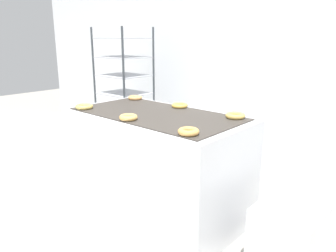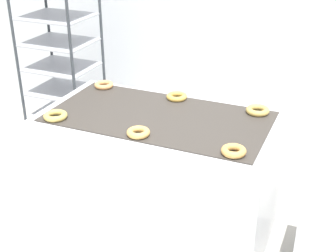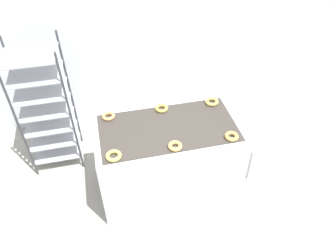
# 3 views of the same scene
# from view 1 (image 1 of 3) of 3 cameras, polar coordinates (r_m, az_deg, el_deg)

# --- Properties ---
(ground_plane) EXTENTS (14.00, 14.00, 0.00)m
(ground_plane) POSITION_cam_1_polar(r_m,az_deg,el_deg) (2.64, -12.54, -19.41)
(ground_plane) COLOR #9E998E
(wall_back) EXTENTS (8.00, 0.05, 2.80)m
(wall_back) POSITION_cam_1_polar(r_m,az_deg,el_deg) (3.80, 13.74, 13.56)
(wall_back) COLOR silver
(wall_back) RESTS_ON ground_plane
(fryer_machine) EXTENTS (1.51, 0.82, 0.88)m
(fryer_machine) POSITION_cam_1_polar(r_m,az_deg,el_deg) (2.81, -2.05, -6.58)
(fryer_machine) COLOR silver
(fryer_machine) RESTS_ON ground_plane
(baking_rack_cart) EXTENTS (0.58, 0.50, 1.60)m
(baking_rack_cart) POSITION_cam_1_polar(r_m,az_deg,el_deg) (4.08, -7.61, 5.65)
(baking_rack_cart) COLOR #33383D
(baking_rack_cart) RESTS_ON ground_plane
(glaze_bin) EXTENTS (0.40, 0.40, 0.43)m
(glaze_bin) POSITION_cam_1_polar(r_m,az_deg,el_deg) (2.39, 19.97, -17.89)
(glaze_bin) COLOR silver
(glaze_bin) RESTS_ON ground_plane
(donut_near_left) EXTENTS (0.15, 0.15, 0.04)m
(donut_near_left) POSITION_cam_1_polar(r_m,az_deg,el_deg) (2.93, -14.39, 3.31)
(donut_near_left) COLOR tan
(donut_near_left) RESTS_ON fryer_machine
(donut_near_center) EXTENTS (0.14, 0.14, 0.04)m
(donut_near_center) POSITION_cam_1_polar(r_m,az_deg,el_deg) (2.47, -6.87, 1.51)
(donut_near_center) COLOR tan
(donut_near_center) RESTS_ON fryer_machine
(donut_near_right) EXTENTS (0.14, 0.14, 0.04)m
(donut_near_right) POSITION_cam_1_polar(r_m,az_deg,el_deg) (2.09, 3.59, -0.96)
(donut_near_right) COLOR tan
(donut_near_right) RESTS_ON fryer_machine
(donut_far_left) EXTENTS (0.14, 0.14, 0.04)m
(donut_far_left) POSITION_cam_1_polar(r_m,az_deg,el_deg) (3.28, -5.73, 4.94)
(donut_far_left) COLOR tan
(donut_far_left) RESTS_ON fryer_machine
(donut_far_center) EXTENTS (0.14, 0.14, 0.04)m
(donut_far_center) POSITION_cam_1_polar(r_m,az_deg,el_deg) (2.89, 2.07, 3.60)
(donut_far_center) COLOR gold
(donut_far_center) RESTS_ON fryer_machine
(donut_far_right) EXTENTS (0.15, 0.15, 0.04)m
(donut_far_right) POSITION_cam_1_polar(r_m,az_deg,el_deg) (2.56, 11.64, 1.79)
(donut_far_right) COLOR tan
(donut_far_right) RESTS_ON fryer_machine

